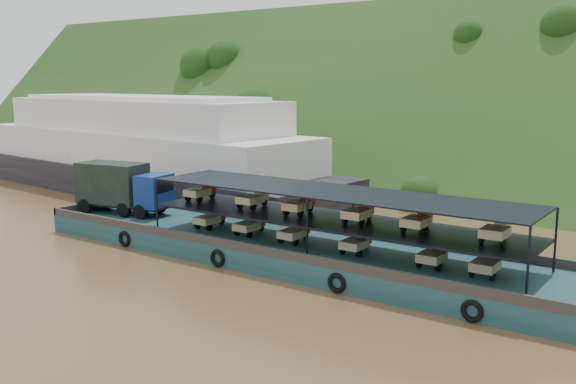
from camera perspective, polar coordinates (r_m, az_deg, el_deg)
The scene contains 4 objects.
ground at distance 40.71m, azimuth -0.13°, elevation -5.31°, with size 160.00×160.00×0.00m, color brown.
hillside at distance 72.55m, azimuth 16.52°, elevation 1.01°, with size 140.00×28.00×28.00m, color #1A3C16.
cargo_barge at distance 39.57m, azimuth -2.36°, elevation -3.98°, with size 35.06×7.18×4.81m.
passenger_ferry at distance 64.31m, azimuth -12.95°, elevation 3.68°, with size 46.52×15.66×9.24m.
Camera 1 is at (22.69, -32.08, 10.66)m, focal length 40.00 mm.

